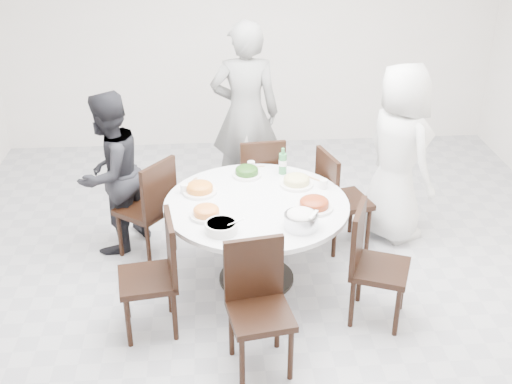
{
  "coord_description": "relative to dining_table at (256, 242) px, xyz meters",
  "views": [
    {
      "loc": [
        -0.49,
        -4.59,
        3.21
      ],
      "look_at": [
        -0.14,
        0.01,
        0.82
      ],
      "focal_mm": 45.0,
      "sensor_mm": 36.0,
      "label": 1
    }
  ],
  "objects": [
    {
      "name": "dining_table",
      "position": [
        0.0,
        0.0,
        0.0
      ],
      "size": [
        1.5,
        1.5,
        0.75
      ],
      "primitive_type": "cylinder",
      "color": "white",
      "rests_on": "floor"
    },
    {
      "name": "diner_right",
      "position": [
        1.35,
        0.68,
        0.46
      ],
      "size": [
        0.8,
        0.96,
        1.68
      ],
      "primitive_type": "imported",
      "rotation": [
        0.0,
        0.0,
        1.96
      ],
      "color": "silver",
      "rests_on": "floor"
    },
    {
      "name": "beverage_bottle",
      "position": [
        0.27,
        0.53,
        0.5
      ],
      "size": [
        0.07,
        0.07,
        0.24
      ],
      "primitive_type": "cylinder",
      "color": "#327E43",
      "rests_on": "dining_table"
    },
    {
      "name": "chair_sw",
      "position": [
        -0.86,
        -0.58,
        0.1
      ],
      "size": [
        0.48,
        0.48,
        0.95
      ],
      "primitive_type": "cube",
      "rotation": [
        0.0,
        0.0,
        4.86
      ],
      "color": "black",
      "rests_on": "floor"
    },
    {
      "name": "dish_redbrown",
      "position": [
        0.45,
        -0.14,
        0.41
      ],
      "size": [
        0.3,
        0.3,
        0.07
      ],
      "primitive_type": "cylinder",
      "color": "white",
      "rests_on": "dining_table"
    },
    {
      "name": "chair_n",
      "position": [
        0.1,
        0.96,
        0.1
      ],
      "size": [
        0.46,
        0.46,
        0.95
      ],
      "primitive_type": "cube",
      "rotation": [
        0.0,
        0.0,
        3.24
      ],
      "color": "black",
      "rests_on": "floor"
    },
    {
      "name": "diner_left",
      "position": [
        -1.25,
        0.65,
        0.37
      ],
      "size": [
        0.87,
        0.91,
        1.49
      ],
      "primitive_type": "imported",
      "rotation": [
        0.0,
        0.0,
        4.15
      ],
      "color": "black",
      "rests_on": "floor"
    },
    {
      "name": "diner_middle",
      "position": [
        0.0,
        1.51,
        0.57
      ],
      "size": [
        0.7,
        0.47,
        1.89
      ],
      "primitive_type": "imported",
      "rotation": [
        0.0,
        0.0,
        3.12
      ],
      "color": "black",
      "rests_on": "floor"
    },
    {
      "name": "dish_tofu",
      "position": [
        -0.41,
        -0.2,
        0.41
      ],
      "size": [
        0.26,
        0.26,
        0.07
      ],
      "primitive_type": "cylinder",
      "color": "white",
      "rests_on": "dining_table"
    },
    {
      "name": "rice_bowl",
      "position": [
        0.3,
        -0.42,
        0.43
      ],
      "size": [
        0.26,
        0.26,
        0.11
      ],
      "primitive_type": "cylinder",
      "color": "silver",
      "rests_on": "dining_table"
    },
    {
      "name": "chair_s",
      "position": [
        -0.05,
        -1.07,
        0.1
      ],
      "size": [
        0.48,
        0.48,
        0.95
      ],
      "primitive_type": "cube",
      "rotation": [
        0.0,
        0.0,
        6.45
      ],
      "color": "black",
      "rests_on": "floor"
    },
    {
      "name": "dish_pale",
      "position": [
        0.36,
        0.28,
        0.41
      ],
      "size": [
        0.28,
        0.28,
        0.08
      ],
      "primitive_type": "cylinder",
      "color": "white",
      "rests_on": "dining_table"
    },
    {
      "name": "dish_orange",
      "position": [
        -0.46,
        0.2,
        0.41
      ],
      "size": [
        0.28,
        0.28,
        0.08
      ],
      "primitive_type": "cylinder",
      "color": "white",
      "rests_on": "dining_table"
    },
    {
      "name": "wall_back",
      "position": [
        0.14,
        3.04,
        1.02
      ],
      "size": [
        6.0,
        0.01,
        2.8
      ],
      "primitive_type": "cube",
      "color": "white",
      "rests_on": "ground"
    },
    {
      "name": "chair_se",
      "position": [
        0.9,
        -0.58,
        0.1
      ],
      "size": [
        0.55,
        0.55,
        0.95
      ],
      "primitive_type": "cube",
      "rotation": [
        0.0,
        0.0,
        7.47
      ],
      "color": "black",
      "rests_on": "floor"
    },
    {
      "name": "chair_nw",
      "position": [
        -0.96,
        0.5,
        0.1
      ],
      "size": [
        0.59,
        0.59,
        0.95
      ],
      "primitive_type": "cube",
      "rotation": [
        0.0,
        0.0,
        4.05
      ],
      "color": "black",
      "rests_on": "floor"
    },
    {
      "name": "dish_greens",
      "position": [
        -0.05,
        0.5,
        0.41
      ],
      "size": [
        0.26,
        0.26,
        0.07
      ],
      "primitive_type": "cylinder",
      "color": "white",
      "rests_on": "dining_table"
    },
    {
      "name": "chair_ne",
      "position": [
        0.84,
        0.51,
        0.1
      ],
      "size": [
        0.52,
        0.52,
        0.95
      ],
      "primitive_type": "cube",
      "rotation": [
        0.0,
        0.0,
        1.84
      ],
      "color": "black",
      "rests_on": "floor"
    },
    {
      "name": "chopsticks",
      "position": [
        0.01,
        0.67,
        0.38
      ],
      "size": [
        0.24,
        0.04,
        0.01
      ],
      "primitive_type": null,
      "color": "tan",
      "rests_on": "dining_table"
    },
    {
      "name": "tea_cups",
      "position": [
        0.02,
        0.63,
        0.42
      ],
      "size": [
        0.07,
        0.07,
        0.08
      ],
      "primitive_type": "cylinder",
      "color": "white",
      "rests_on": "dining_table"
    },
    {
      "name": "soup_bowl",
      "position": [
        -0.3,
        -0.43,
        0.41
      ],
      "size": [
        0.24,
        0.24,
        0.08
      ],
      "primitive_type": "cylinder",
      "color": "white",
      "rests_on": "dining_table"
    },
    {
      "name": "floor",
      "position": [
        0.14,
        0.04,
        -0.38
      ],
      "size": [
        6.0,
        6.0,
        0.01
      ],
      "primitive_type": "cube",
      "color": "#AFAFB4",
      "rests_on": "ground"
    }
  ]
}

